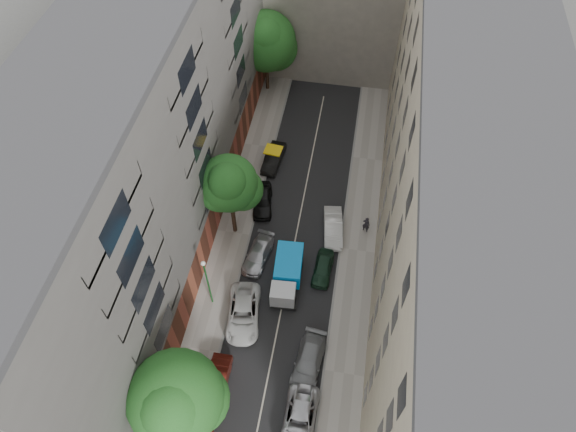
% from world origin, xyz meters
% --- Properties ---
extents(ground, '(120.00, 120.00, 0.00)m').
position_xyz_m(ground, '(0.00, 0.00, 0.00)').
color(ground, '#4C4C49').
rests_on(ground, ground).
extents(road_surface, '(8.00, 44.00, 0.02)m').
position_xyz_m(road_surface, '(0.00, 0.00, 0.01)').
color(road_surface, black).
rests_on(road_surface, ground).
extents(sidewalk_left, '(3.00, 44.00, 0.15)m').
position_xyz_m(sidewalk_left, '(-5.50, 0.00, 0.07)').
color(sidewalk_left, gray).
rests_on(sidewalk_left, ground).
extents(sidewalk_right, '(3.00, 44.00, 0.15)m').
position_xyz_m(sidewalk_right, '(5.50, 0.00, 0.07)').
color(sidewalk_right, gray).
rests_on(sidewalk_right, ground).
extents(building_left, '(8.00, 44.00, 20.00)m').
position_xyz_m(building_left, '(-11.00, 0.00, 10.00)').
color(building_left, '#4D4B48').
rests_on(building_left, ground).
extents(building_right, '(8.00, 44.00, 20.00)m').
position_xyz_m(building_right, '(11.00, 0.00, 10.00)').
color(building_right, tan).
rests_on(building_right, ground).
extents(tarp_truck, '(2.35, 5.33, 2.41)m').
position_xyz_m(tarp_truck, '(0.03, -4.09, 1.33)').
color(tarp_truck, black).
rests_on(tarp_truck, ground).
extents(car_left_1, '(1.50, 4.15, 1.36)m').
position_xyz_m(car_left_1, '(-3.48, -13.40, 0.68)').
color(car_left_1, '#4E160F').
rests_on(car_left_1, ground).
extents(car_left_2, '(3.22, 5.66, 1.49)m').
position_xyz_m(car_left_2, '(-2.80, -7.80, 0.74)').
color(car_left_2, silver).
rests_on(car_left_2, ground).
extents(car_left_3, '(2.44, 4.59, 1.27)m').
position_xyz_m(car_left_3, '(-2.80, -2.20, 0.63)').
color(car_left_3, '#B0B0B5').
rests_on(car_left_3, ground).
extents(car_left_4, '(2.43, 4.53, 1.46)m').
position_xyz_m(car_left_4, '(-3.60, 3.59, 0.73)').
color(car_left_4, black).
rests_on(car_left_4, ground).
extents(car_left_5, '(1.91, 4.38, 1.40)m').
position_xyz_m(car_left_5, '(-3.60, 9.00, 0.70)').
color(car_left_5, black).
rests_on(car_left_5, ground).
extents(car_right_0, '(2.36, 5.00, 1.38)m').
position_xyz_m(car_right_0, '(2.80, -15.00, 0.69)').
color(car_right_0, '#BABABF').
rests_on(car_right_0, ground).
extents(car_right_1, '(2.47, 5.00, 1.40)m').
position_xyz_m(car_right_1, '(2.80, -10.80, 0.70)').
color(car_right_1, slate).
rests_on(car_right_1, ground).
extents(car_right_2, '(1.69, 3.81, 1.27)m').
position_xyz_m(car_right_2, '(2.80, -2.60, 0.64)').
color(car_right_2, black).
rests_on(car_right_2, ground).
extents(car_right_3, '(2.18, 4.64, 1.47)m').
position_xyz_m(car_right_3, '(3.15, 1.60, 0.74)').
color(car_right_3, silver).
rests_on(car_right_3, ground).
extents(tree_near, '(6.07, 5.91, 9.00)m').
position_xyz_m(tree_near, '(-4.50, -16.60, 5.99)').
color(tree_near, '#382619').
rests_on(tree_near, sidewalk_left).
extents(tree_mid, '(5.03, 4.72, 9.08)m').
position_xyz_m(tree_mid, '(-5.33, 0.18, 6.37)').
color(tree_mid, '#382619').
rests_on(tree_mid, sidewalk_left).
extents(tree_far, '(6.36, 6.24, 9.10)m').
position_xyz_m(tree_far, '(-6.28, 19.89, 5.96)').
color(tree_far, '#382619').
rests_on(tree_far, sidewalk_left).
extents(lamp_post, '(0.36, 0.36, 6.00)m').
position_xyz_m(lamp_post, '(-5.58, -6.94, 3.88)').
color(lamp_post, '#1B5E24').
rests_on(lamp_post, sidewalk_left).
extents(pedestrian, '(0.77, 0.63, 1.82)m').
position_xyz_m(pedestrian, '(5.97, 2.21, 1.06)').
color(pedestrian, black).
rests_on(pedestrian, sidewalk_right).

